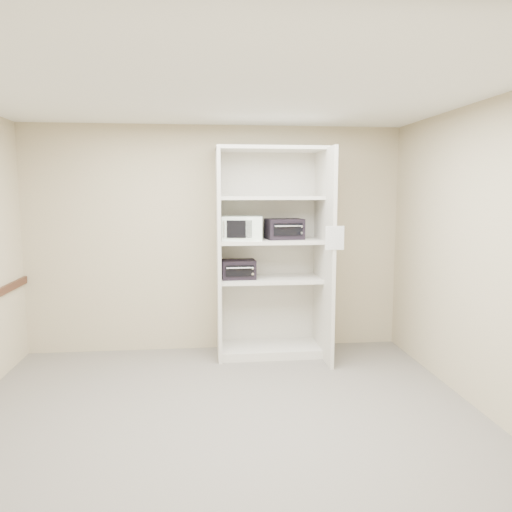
{
  "coord_description": "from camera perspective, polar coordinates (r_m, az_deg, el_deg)",
  "views": [
    {
      "loc": [
        -0.16,
        -4.01,
        1.92
      ],
      "look_at": [
        0.42,
        1.37,
        1.22
      ],
      "focal_mm": 35.0,
      "sensor_mm": 36.0,
      "label": 1
    }
  ],
  "objects": [
    {
      "name": "floor",
      "position": [
        4.45,
        -3.66,
        -18.19
      ],
      "size": [
        4.5,
        4.0,
        0.01
      ],
      "primitive_type": "cube",
      "color": "#615A54",
      "rests_on": "ground"
    },
    {
      "name": "paper_sign",
      "position": [
        5.29,
        8.99,
        2.05
      ],
      "size": [
        0.19,
        0.01,
        0.25
      ],
      "primitive_type": "cube",
      "rotation": [
        0.0,
        0.0,
        -0.02
      ],
      "color": "white",
      "rests_on": "shelving_unit"
    },
    {
      "name": "ceiling",
      "position": [
        4.09,
        -3.98,
        18.34
      ],
      "size": [
        4.5,
        4.0,
        0.01
      ],
      "primitive_type": "cube",
      "color": "white"
    },
    {
      "name": "wall_front",
      "position": [
        2.1,
        -1.55,
        -8.35
      ],
      "size": [
        4.5,
        0.02,
        2.7
      ],
      "primitive_type": "cube",
      "color": "tan",
      "rests_on": "ground"
    },
    {
      "name": "shelving_unit",
      "position": [
        5.83,
        2.06,
        -0.42
      ],
      "size": [
        1.24,
        0.92,
        2.42
      ],
      "color": "silver",
      "rests_on": "floor"
    },
    {
      "name": "wall_right",
      "position": [
        4.72,
        24.65,
        -0.24
      ],
      "size": [
        0.02,
        4.0,
        2.7
      ],
      "primitive_type": "cube",
      "color": "tan",
      "rests_on": "ground"
    },
    {
      "name": "toaster_oven_upper",
      "position": [
        5.83,
        3.25,
        3.11
      ],
      "size": [
        0.45,
        0.35,
        0.24
      ],
      "primitive_type": "cube",
      "rotation": [
        0.0,
        0.0,
        0.11
      ],
      "color": "black",
      "rests_on": "shelving_unit"
    },
    {
      "name": "microwave",
      "position": [
        5.73,
        -1.54,
        3.22
      ],
      "size": [
        0.5,
        0.4,
        0.27
      ],
      "primitive_type": "cube",
      "rotation": [
        0.0,
        0.0,
        -0.13
      ],
      "color": "white",
      "rests_on": "shelving_unit"
    },
    {
      "name": "toaster_oven_lower",
      "position": [
        5.78,
        -2.02,
        -1.52
      ],
      "size": [
        0.39,
        0.3,
        0.21
      ],
      "primitive_type": "cube",
      "rotation": [
        0.0,
        0.0,
        0.03
      ],
      "color": "black",
      "rests_on": "shelving_unit"
    },
    {
      "name": "wall_back",
      "position": [
        6.04,
        -4.6,
        1.93
      ],
      "size": [
        4.5,
        0.02,
        2.7
      ],
      "primitive_type": "cube",
      "color": "tan",
      "rests_on": "ground"
    }
  ]
}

